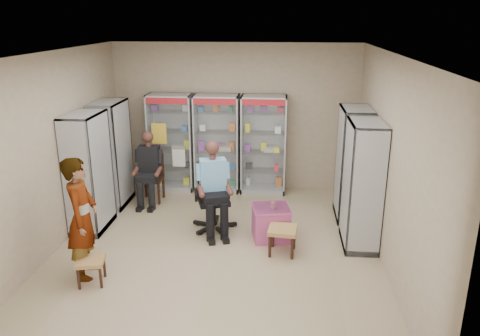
# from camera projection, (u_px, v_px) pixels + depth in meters

# --- Properties ---
(floor) EXTENTS (6.00, 6.00, 0.00)m
(floor) POSITION_uv_depth(u_px,v_px,m) (216.00, 252.00, 7.25)
(floor) COLOR tan
(floor) RESTS_ON ground
(room_shell) EXTENTS (5.02, 6.02, 3.01)m
(room_shell) POSITION_uv_depth(u_px,v_px,m) (213.00, 129.00, 6.64)
(room_shell) COLOR tan
(room_shell) RESTS_ON ground
(cabinet_back_left) EXTENTS (0.90, 0.50, 2.00)m
(cabinet_back_left) POSITION_uv_depth(u_px,v_px,m) (171.00, 143.00, 9.64)
(cabinet_back_left) COLOR #B3B6BB
(cabinet_back_left) RESTS_ON floor
(cabinet_back_mid) EXTENTS (0.90, 0.50, 2.00)m
(cabinet_back_mid) POSITION_uv_depth(u_px,v_px,m) (217.00, 144.00, 9.55)
(cabinet_back_mid) COLOR #B8BAC0
(cabinet_back_mid) RESTS_ON floor
(cabinet_back_right) EXTENTS (0.90, 0.50, 2.00)m
(cabinet_back_right) POSITION_uv_depth(u_px,v_px,m) (263.00, 145.00, 9.47)
(cabinet_back_right) COLOR #AEB1B6
(cabinet_back_right) RESTS_ON floor
(cabinet_right_far) EXTENTS (0.90, 0.50, 2.00)m
(cabinet_right_far) POSITION_uv_depth(u_px,v_px,m) (353.00, 164.00, 8.25)
(cabinet_right_far) COLOR #A5A9AD
(cabinet_right_far) RESTS_ON floor
(cabinet_right_near) EXTENTS (0.90, 0.50, 2.00)m
(cabinet_right_near) POSITION_uv_depth(u_px,v_px,m) (362.00, 185.00, 7.21)
(cabinet_right_near) COLOR silver
(cabinet_right_near) RESTS_ON floor
(cabinet_left_far) EXTENTS (0.90, 0.50, 2.00)m
(cabinet_left_far) POSITION_uv_depth(u_px,v_px,m) (112.00, 154.00, 8.84)
(cabinet_left_far) COLOR #BABBC2
(cabinet_left_far) RESTS_ON floor
(cabinet_left_near) EXTENTS (0.90, 0.50, 2.00)m
(cabinet_left_near) POSITION_uv_depth(u_px,v_px,m) (88.00, 173.00, 7.80)
(cabinet_left_near) COLOR #B0B2B8
(cabinet_left_near) RESTS_ON floor
(wooden_chair) EXTENTS (0.42, 0.42, 0.94)m
(wooden_chair) POSITION_uv_depth(u_px,v_px,m) (151.00, 178.00, 9.13)
(wooden_chair) COLOR black
(wooden_chair) RESTS_ON floor
(seated_customer) EXTENTS (0.44, 0.60, 1.34)m
(seated_customer) POSITION_uv_depth(u_px,v_px,m) (150.00, 169.00, 9.02)
(seated_customer) COLOR black
(seated_customer) RESTS_ON floor
(office_chair) EXTENTS (0.79, 0.79, 1.16)m
(office_chair) POSITION_uv_depth(u_px,v_px,m) (214.00, 197.00, 7.89)
(office_chair) COLOR black
(office_chair) RESTS_ON floor
(seated_shopkeeper) EXTENTS (0.66, 0.79, 1.47)m
(seated_shopkeeper) POSITION_uv_depth(u_px,v_px,m) (213.00, 189.00, 7.79)
(seated_shopkeeper) COLOR #6CA6D6
(seated_shopkeeper) RESTS_ON floor
(pink_trunk) EXTENTS (0.66, 0.65, 0.55)m
(pink_trunk) POSITION_uv_depth(u_px,v_px,m) (271.00, 223.00, 7.63)
(pink_trunk) COLOR #AE4574
(pink_trunk) RESTS_ON floor
(tea_glass) EXTENTS (0.07, 0.07, 0.10)m
(tea_glass) POSITION_uv_depth(u_px,v_px,m) (273.00, 205.00, 7.50)
(tea_glass) COLOR #581007
(tea_glass) RESTS_ON pink_trunk
(woven_stool_a) EXTENTS (0.46, 0.46, 0.42)m
(woven_stool_a) POSITION_uv_depth(u_px,v_px,m) (282.00, 240.00, 7.17)
(woven_stool_a) COLOR #A06A43
(woven_stool_a) RESTS_ON floor
(woven_stool_b) EXTENTS (0.43, 0.43, 0.36)m
(woven_stool_b) POSITION_uv_depth(u_px,v_px,m) (92.00, 271.00, 6.37)
(woven_stool_b) COLOR olive
(woven_stool_b) RESTS_ON floor
(standing_man) EXTENTS (0.50, 0.68, 1.73)m
(standing_man) POSITION_uv_depth(u_px,v_px,m) (82.00, 218.00, 6.38)
(standing_man) COLOR #98989A
(standing_man) RESTS_ON floor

